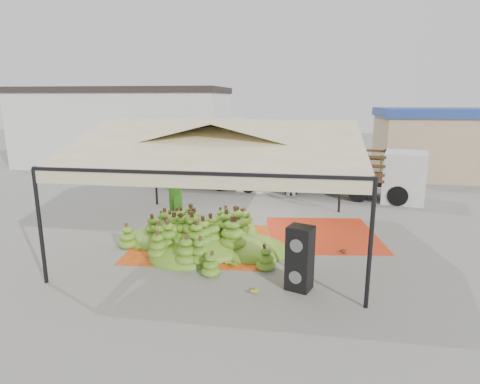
% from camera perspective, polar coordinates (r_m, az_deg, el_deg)
% --- Properties ---
extents(ground, '(90.00, 90.00, 0.00)m').
position_cam_1_polar(ground, '(13.72, -1.84, -6.68)').
color(ground, slate).
rests_on(ground, ground).
extents(canopy_tent, '(8.10, 8.10, 4.00)m').
position_cam_1_polar(canopy_tent, '(12.98, -1.94, 7.16)').
color(canopy_tent, black).
rests_on(canopy_tent, ground).
extents(building_white, '(14.30, 6.30, 5.40)m').
position_cam_1_polar(building_white, '(29.51, -16.08, 8.87)').
color(building_white, silver).
rests_on(building_white, ground).
extents(building_tan, '(6.30, 5.30, 4.10)m').
position_cam_1_polar(building_tan, '(26.87, 25.53, 6.37)').
color(building_tan, tan).
rests_on(building_tan, ground).
extents(tarp_left, '(4.54, 4.34, 0.01)m').
position_cam_1_polar(tarp_left, '(13.40, -5.44, -7.20)').
color(tarp_left, orange).
rests_on(tarp_left, ground).
extents(tarp_right, '(4.23, 4.38, 0.01)m').
position_cam_1_polar(tarp_right, '(14.45, 11.59, -5.89)').
color(tarp_right, red).
rests_on(tarp_right, ground).
extents(banana_heap, '(6.03, 5.09, 1.22)m').
position_cam_1_polar(banana_heap, '(12.92, -4.66, -5.11)').
color(banana_heap, '#597D1A').
rests_on(banana_heap, ground).
extents(hand_yellow_a, '(0.39, 0.32, 0.17)m').
position_cam_1_polar(hand_yellow_a, '(11.70, -1.98, -9.83)').
color(hand_yellow_a, gold).
rests_on(hand_yellow_a, ground).
extents(hand_yellow_b, '(0.47, 0.40, 0.20)m').
position_cam_1_polar(hand_yellow_b, '(10.12, 1.61, -13.57)').
color(hand_yellow_b, gold).
rests_on(hand_yellow_b, ground).
extents(hand_red_a, '(0.44, 0.39, 0.17)m').
position_cam_1_polar(hand_red_a, '(11.55, 3.10, -10.15)').
color(hand_red_a, '#542513').
rests_on(hand_red_a, ground).
extents(hand_red_b, '(0.42, 0.35, 0.18)m').
position_cam_1_polar(hand_red_b, '(12.87, 14.11, -8.02)').
color(hand_red_b, '#5A2D14').
rests_on(hand_red_b, ground).
extents(hand_green, '(0.52, 0.49, 0.19)m').
position_cam_1_polar(hand_green, '(11.64, -1.17, -9.89)').
color(hand_green, '#3F7618').
rests_on(hand_green, ground).
extents(hanging_bunches, '(4.74, 0.24, 0.20)m').
position_cam_1_polar(hanging_bunches, '(14.33, 2.86, 4.98)').
color(hanging_bunches, '#306E17').
rests_on(hanging_bunches, ground).
extents(speaker_stack, '(0.74, 0.69, 1.63)m').
position_cam_1_polar(speaker_stack, '(10.11, 8.50, -9.29)').
color(speaker_stack, black).
rests_on(speaker_stack, ground).
extents(banana_leaves, '(0.96, 1.36, 3.70)m').
position_cam_1_polar(banana_leaves, '(15.19, -8.78, -4.85)').
color(banana_leaves, '#2F7920').
rests_on(banana_leaves, ground).
extents(vendor, '(0.59, 0.40, 1.57)m').
position_cam_1_polar(vendor, '(18.50, 7.25, 0.97)').
color(vendor, gray).
rests_on(vendor, ground).
extents(truck_left, '(6.25, 2.71, 2.08)m').
position_cam_1_polar(truck_left, '(21.48, -2.81, 4.10)').
color(truck_left, '#4A3318').
rests_on(truck_left, ground).
extents(truck_right, '(7.00, 3.80, 2.28)m').
position_cam_1_polar(truck_right, '(20.05, 16.24, 3.31)').
color(truck_right, '#472B17').
rests_on(truck_right, ground).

